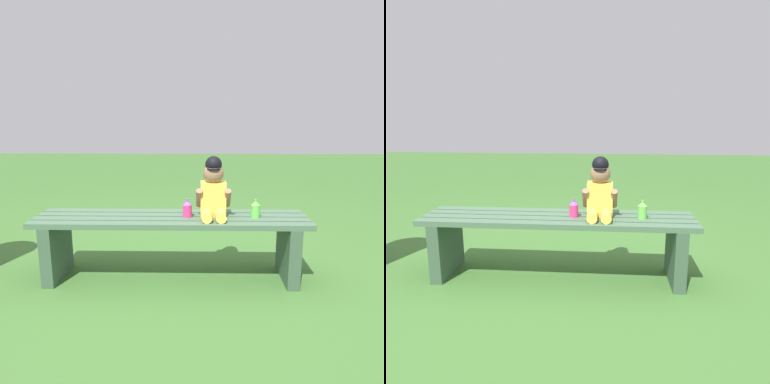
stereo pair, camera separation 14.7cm
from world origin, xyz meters
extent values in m
plane|color=#3D6B2D|center=(0.00, 0.00, 0.00)|extent=(16.00, 16.00, 0.00)
cube|color=#47664C|center=(0.00, -0.15, 0.42)|extent=(1.84, 0.09, 0.04)
cube|color=#47664C|center=(0.00, -0.05, 0.42)|extent=(1.84, 0.09, 0.04)
cube|color=#47664C|center=(0.00, 0.05, 0.42)|extent=(1.84, 0.09, 0.04)
cube|color=#47664C|center=(0.00, 0.15, 0.42)|extent=(1.84, 0.09, 0.04)
cube|color=#3C5641|center=(-0.80, 0.00, 0.20)|extent=(0.08, 0.39, 0.40)
cube|color=#3C5641|center=(0.80, 0.00, 0.20)|extent=(0.08, 0.39, 0.40)
cube|color=#F2C64C|center=(0.28, 0.03, 0.55)|extent=(0.17, 0.12, 0.23)
sphere|color=#8C664C|center=(0.28, 0.03, 0.73)|extent=(0.14, 0.14, 0.14)
cylinder|color=black|center=(0.28, 0.00, 0.77)|extent=(0.09, 0.09, 0.01)
sphere|color=black|center=(0.28, 0.03, 0.79)|extent=(0.11, 0.11, 0.11)
cylinder|color=#FED050|center=(0.24, -0.09, 0.47)|extent=(0.07, 0.16, 0.07)
cylinder|color=#FED050|center=(0.33, -0.09, 0.47)|extent=(0.07, 0.16, 0.07)
cylinder|color=#8C664C|center=(0.19, 0.00, 0.57)|extent=(0.04, 0.12, 0.14)
cylinder|color=#8C664C|center=(0.38, 0.00, 0.57)|extent=(0.04, 0.12, 0.14)
cylinder|color=#E5337F|center=(0.11, -0.01, 0.48)|extent=(0.06, 0.06, 0.08)
cone|color=#8C4CCC|center=(0.11, -0.01, 0.54)|extent=(0.06, 0.06, 0.03)
cylinder|color=#8C4CCC|center=(0.11, -0.01, 0.55)|extent=(0.01, 0.01, 0.02)
cylinder|color=#66CC4C|center=(0.56, -0.01, 0.48)|extent=(0.06, 0.06, 0.08)
cone|color=#66CC4C|center=(0.56, -0.01, 0.54)|extent=(0.06, 0.06, 0.03)
cylinder|color=#66CC4C|center=(0.56, -0.01, 0.55)|extent=(0.01, 0.01, 0.02)
camera|label=1|loc=(0.19, -2.36, 1.12)|focal=34.07mm
camera|label=2|loc=(0.34, -2.35, 1.12)|focal=34.07mm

